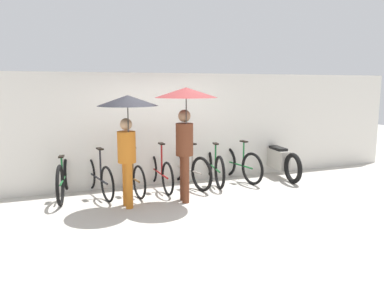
% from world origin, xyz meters
% --- Properties ---
extents(ground_plane, '(30.00, 30.00, 0.00)m').
position_xyz_m(ground_plane, '(0.00, 0.00, 0.00)').
color(ground_plane, '#B7B2A8').
extents(back_wall, '(12.84, 0.12, 2.41)m').
position_xyz_m(back_wall, '(0.00, 1.91, 1.21)').
color(back_wall, silver).
rests_on(back_wall, ground).
extents(parked_bicycle_0, '(0.48, 1.78, 1.09)m').
position_xyz_m(parked_bicycle_0, '(-1.90, 1.54, 0.39)').
color(parked_bicycle_0, black).
rests_on(parked_bicycle_0, ground).
extents(parked_bicycle_1, '(0.51, 1.73, 0.98)m').
position_xyz_m(parked_bicycle_1, '(-1.27, 1.47, 0.36)').
color(parked_bicycle_1, black).
rests_on(parked_bicycle_1, ground).
extents(parked_bicycle_2, '(0.44, 1.72, 1.05)m').
position_xyz_m(parked_bicycle_2, '(-0.63, 1.44, 0.36)').
color(parked_bicycle_2, black).
rests_on(parked_bicycle_2, ground).
extents(parked_bicycle_3, '(0.44, 1.75, 1.00)m').
position_xyz_m(parked_bicycle_3, '(-0.00, 1.49, 0.36)').
color(parked_bicycle_3, black).
rests_on(parked_bicycle_3, ground).
extents(parked_bicycle_4, '(0.55, 1.74, 0.98)m').
position_xyz_m(parked_bicycle_4, '(0.63, 1.48, 0.37)').
color(parked_bicycle_4, black).
rests_on(parked_bicycle_4, ground).
extents(parked_bicycle_5, '(0.50, 1.77, 1.09)m').
position_xyz_m(parked_bicycle_5, '(1.27, 1.54, 0.37)').
color(parked_bicycle_5, black).
rests_on(parked_bicycle_5, ground).
extents(parked_bicycle_6, '(0.46, 1.67, 1.00)m').
position_xyz_m(parked_bicycle_6, '(1.90, 1.52, 0.37)').
color(parked_bicycle_6, black).
rests_on(parked_bicycle_6, ground).
extents(pedestrian_leading, '(1.03, 1.03, 1.99)m').
position_xyz_m(pedestrian_leading, '(-0.86, 0.43, 1.58)').
color(pedestrian_leading, '#C66B1E').
rests_on(pedestrian_leading, ground).
extents(pedestrian_center, '(1.12, 1.12, 2.12)m').
position_xyz_m(pedestrian_center, '(0.18, 0.36, 1.71)').
color(pedestrian_center, brown).
rests_on(pedestrian_center, ground).
extents(motorcycle, '(0.58, 2.08, 0.91)m').
position_xyz_m(motorcycle, '(2.95, 1.52, 0.39)').
color(motorcycle, black).
rests_on(motorcycle, ground).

